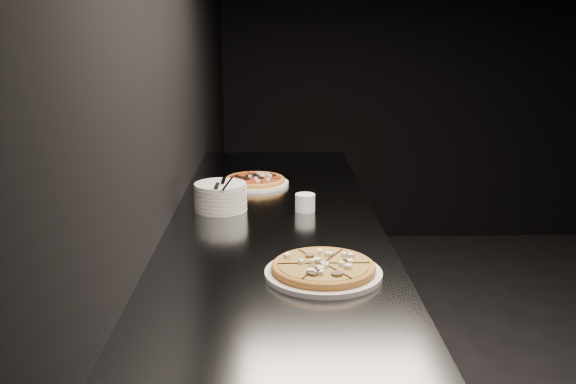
{
  "coord_description": "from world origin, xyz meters",
  "views": [
    {
      "loc": [
        -2.13,
        -2.19,
        1.6
      ],
      "look_at": [
        -2.08,
        0.07,
        1.0
      ],
      "focal_mm": 40.0,
      "sensor_mm": 36.0,
      "label": 1
    }
  ],
  "objects_px": {
    "plate_stack": "(221,196)",
    "ramekin": "(305,202)",
    "pizza_mushroom": "(323,269)",
    "pizza_tomato": "(255,181)",
    "counter": "(275,335)",
    "cutlery": "(222,184)"
  },
  "relations": [
    {
      "from": "ramekin",
      "to": "counter",
      "type": "bearing_deg",
      "value": -139.71
    },
    {
      "from": "plate_stack",
      "to": "ramekin",
      "type": "xyz_separation_m",
      "value": [
        0.32,
        -0.03,
        -0.02
      ]
    },
    {
      "from": "counter",
      "to": "pizza_tomato",
      "type": "xyz_separation_m",
      "value": [
        -0.08,
        0.5,
        0.48
      ]
    },
    {
      "from": "pizza_tomato",
      "to": "ramekin",
      "type": "relative_size",
      "value": 4.2
    },
    {
      "from": "counter",
      "to": "plate_stack",
      "type": "height_order",
      "value": "plate_stack"
    },
    {
      "from": "plate_stack",
      "to": "cutlery",
      "type": "xyz_separation_m",
      "value": [
        0.01,
        -0.01,
        0.05
      ]
    },
    {
      "from": "counter",
      "to": "ramekin",
      "type": "bearing_deg",
      "value": 40.29
    },
    {
      "from": "counter",
      "to": "cutlery",
      "type": "height_order",
      "value": "cutlery"
    },
    {
      "from": "pizza_mushroom",
      "to": "cutlery",
      "type": "relative_size",
      "value": 1.59
    },
    {
      "from": "pizza_mushroom",
      "to": "plate_stack",
      "type": "xyz_separation_m",
      "value": [
        -0.34,
        0.66,
        0.03
      ]
    },
    {
      "from": "pizza_tomato",
      "to": "plate_stack",
      "type": "bearing_deg",
      "value": -107.35
    },
    {
      "from": "pizza_mushroom",
      "to": "pizza_tomato",
      "type": "relative_size",
      "value": 1.05
    },
    {
      "from": "counter",
      "to": "pizza_mushroom",
      "type": "height_order",
      "value": "pizza_mushroom"
    },
    {
      "from": "pizza_mushroom",
      "to": "plate_stack",
      "type": "bearing_deg",
      "value": 116.82
    },
    {
      "from": "plate_stack",
      "to": "cutlery",
      "type": "height_order",
      "value": "cutlery"
    },
    {
      "from": "pizza_tomato",
      "to": "pizza_mushroom",
      "type": "bearing_deg",
      "value": -78.13
    },
    {
      "from": "counter",
      "to": "pizza_mushroom",
      "type": "distance_m",
      "value": 0.73
    },
    {
      "from": "counter",
      "to": "pizza_tomato",
      "type": "bearing_deg",
      "value": 99.56
    },
    {
      "from": "counter",
      "to": "ramekin",
      "type": "relative_size",
      "value": 33.02
    },
    {
      "from": "ramekin",
      "to": "cutlery",
      "type": "bearing_deg",
      "value": 177.76
    },
    {
      "from": "pizza_mushroom",
      "to": "ramekin",
      "type": "relative_size",
      "value": 4.41
    },
    {
      "from": "pizza_mushroom",
      "to": "counter",
      "type": "bearing_deg",
      "value": 103.96
    }
  ]
}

